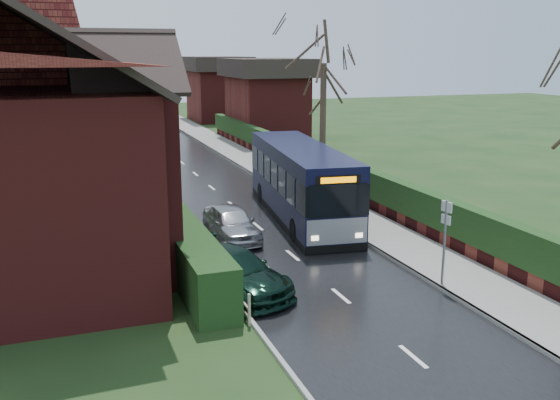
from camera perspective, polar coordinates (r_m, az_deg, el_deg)
name	(u,v)px	position (r m, az deg, el deg)	size (l,w,h in m)	color
ground	(315,275)	(20.49, 3.18, -6.82)	(140.00, 140.00, 0.00)	#2F461E
road	(232,205)	(29.54, -4.42, -0.44)	(6.00, 100.00, 0.02)	black
pavement	(315,197)	(30.89, 3.20, 0.32)	(2.50, 100.00, 0.14)	slate
kerb_right	(292,198)	(30.45, 1.12, 0.14)	(0.12, 100.00, 0.14)	gray
kerb_left	(167,209)	(28.90, -10.25, -0.85)	(0.12, 100.00, 0.10)	gray
front_hedge	(167,223)	(23.80, -10.27, -2.08)	(1.20, 16.00, 1.60)	#1B3313
picket_fence	(187,230)	(24.02, -8.47, -2.73)	(0.10, 16.00, 0.90)	gray
right_wall_hedge	(344,176)	(31.32, 5.83, 2.23)	(0.60, 50.00, 1.80)	maroon
brick_house	(19,135)	(22.62, -22.76, 5.52)	(9.30, 14.60, 10.30)	maroon
bus	(301,183)	(26.86, 1.92, 1.58)	(3.63, 10.57, 3.15)	black
car_silver	(231,223)	(24.03, -4.48, -2.10)	(1.56, 3.87, 1.32)	#B1B2B6
car_green	(233,271)	(18.89, -4.33, -6.51)	(1.83, 4.51, 1.31)	black
car_distant	(155,116)	(64.61, -11.36, 7.52)	(1.40, 4.02, 1.32)	black
bus_stop_sign	(445,231)	(19.38, 14.87, -2.75)	(0.11, 0.42, 2.78)	slate
tree_right_far	(324,55)	(34.78, 4.03, 13.09)	(4.76, 4.76, 9.20)	#3C2C23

